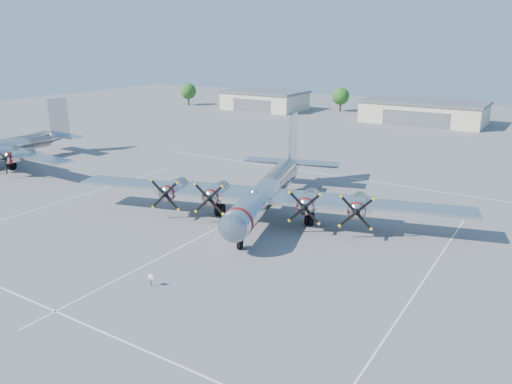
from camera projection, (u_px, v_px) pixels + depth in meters
The scene contains 9 objects.
ground at pixel (227, 224), 55.05m from camera, with size 260.00×260.00×0.00m, color #5B5B5E.
parking_lines at pixel (217, 228), 53.63m from camera, with size 60.00×50.08×0.01m.
hangar_west at pixel (265, 100), 143.46m from camera, with size 22.60×14.60×5.40m.
hangar_center at pixel (423, 112), 120.48m from camera, with size 28.60×14.60×5.40m.
tree_far_west at pixel (188, 91), 152.59m from camera, with size 4.80×4.80×6.64m.
tree_west at pixel (341, 96), 139.30m from camera, with size 4.80×4.80×6.64m.
main_bomber_b29 at pixel (268, 214), 57.93m from camera, with size 44.37×30.35×9.81m, color silver, non-canonical shape.
bomber_west at pixel (6, 164), 81.21m from camera, with size 36.39×25.77×9.61m, color #B9BBBE, non-canonical shape.
info_placard at pixel (151, 278), 40.87m from camera, with size 0.56×0.06×1.06m.
Camera 1 is at (30.32, -41.87, 19.50)m, focal length 35.00 mm.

